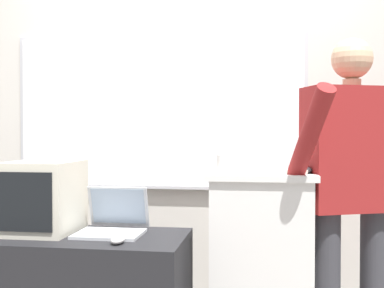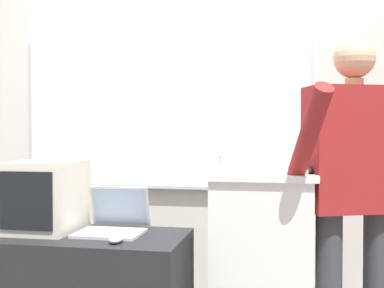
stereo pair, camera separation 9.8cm
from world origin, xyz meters
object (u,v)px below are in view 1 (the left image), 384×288
Objects in this scene: wireless_keyboard at (263,171)px; crt_monitor at (43,197)px; person_presenter at (351,179)px; computer_mouse_by_keyboard at (306,170)px; laptop at (114,221)px; coffee_mug at (226,162)px; lectern_podium at (261,272)px; computer_mouse_by_laptop at (118,240)px.

crt_monitor is at bearing -173.94° from wireless_keyboard.
person_presenter reaches higher than computer_mouse_by_keyboard.
laptop is 0.82× the size of crt_monitor.
person_presenter is 0.65m from coffee_mug.
person_presenter is 13.62× the size of coffee_mug.
lectern_podium is 0.77m from computer_mouse_by_laptop.
coffee_mug is at bearing 156.86° from computer_mouse_by_keyboard.
laptop is 0.99m from computer_mouse_by_keyboard.
coffee_mug is (-0.41, 0.17, 0.02)m from computer_mouse_by_keyboard.
person_presenter is at bearing 23.37° from computer_mouse_by_keyboard.
laptop is 0.75× the size of wireless_keyboard.
crt_monitor reaches higher than laptop.
coffee_mug is at bearing 26.13° from laptop.
wireless_keyboard is 4.25× the size of computer_mouse_by_keyboard.
wireless_keyboard is 4.25× the size of computer_mouse_by_laptop.
crt_monitor is at bearing -173.96° from laptop.
computer_mouse_by_laptop is at bearing -154.21° from wireless_keyboard.
lectern_podium is at bearing 169.74° from computer_mouse_by_keyboard.
computer_mouse_by_laptop is at bearing -159.29° from computer_mouse_by_keyboard.
laptop is 3.18× the size of computer_mouse_by_laptop.
person_presenter is 1.19m from computer_mouse_by_laptop.
coffee_mug reaches higher than computer_mouse_by_keyboard.
wireless_keyboard is (-0.44, -0.11, 0.04)m from person_presenter.
lectern_podium reaches higher than laptop.
computer_mouse_by_laptop is 0.96m from computer_mouse_by_keyboard.
person_presenter is at bearing -6.70° from coffee_mug.
person_presenter is 1.55m from crt_monitor.
wireless_keyboard is 0.77m from computer_mouse_by_laptop.
person_presenter is 16.94× the size of computer_mouse_by_laptop.
coffee_mug is at bearing 48.14° from computer_mouse_by_laptop.
coffee_mug is at bearing 136.86° from wireless_keyboard.
lectern_podium is at bearing 29.60° from computer_mouse_by_laptop.
lectern_podium is 0.60m from coffee_mug.
computer_mouse_by_laptop is 1.00× the size of computer_mouse_by_keyboard.
lectern_podium is 0.52m from wireless_keyboard.
lectern_podium is at bearing 8.74° from crt_monitor.
wireless_keyboard is at bearing -176.83° from computer_mouse_by_keyboard.
person_presenter is 0.46m from wireless_keyboard.
laptop is (-0.73, -0.13, 0.26)m from lectern_podium.
person_presenter is 16.94× the size of computer_mouse_by_keyboard.
person_presenter is at bearing 9.15° from laptop.
computer_mouse_by_laptop is 0.26× the size of crt_monitor.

